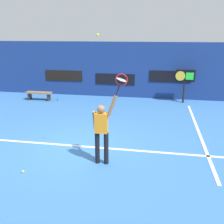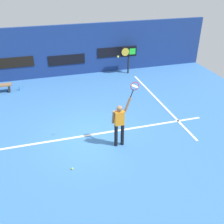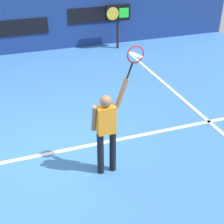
# 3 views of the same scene
# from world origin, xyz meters

# --- Properties ---
(ground_plane) EXTENTS (18.00, 18.00, 0.00)m
(ground_plane) POSITION_xyz_m (0.00, 0.00, 0.00)
(ground_plane) COLOR #3870B2
(back_wall) EXTENTS (18.00, 0.20, 3.03)m
(back_wall) POSITION_xyz_m (0.00, 6.91, 1.51)
(back_wall) COLOR navy
(back_wall) RESTS_ON ground_plane
(sponsor_banner_center) EXTENTS (2.20, 0.03, 0.60)m
(sponsor_banner_center) POSITION_xyz_m (0.00, 6.79, 1.00)
(sponsor_banner_center) COLOR black
(sponsor_banner_starboard) EXTENTS (2.20, 0.03, 0.60)m
(sponsor_banner_starboard) POSITION_xyz_m (3.00, 6.79, 1.24)
(sponsor_banner_starboard) COLOR black
(court_baseline) EXTENTS (10.00, 0.10, 0.01)m
(court_baseline) POSITION_xyz_m (0.00, 0.04, 0.01)
(court_baseline) COLOR white
(court_baseline) RESTS_ON ground_plane
(court_sideline) EXTENTS (0.10, 7.00, 0.01)m
(court_sideline) POSITION_xyz_m (3.94, 2.00, 0.01)
(court_sideline) COLOR white
(court_sideline) RESTS_ON ground_plane
(tennis_player) EXTENTS (0.68, 0.31, 1.97)m
(tennis_player) POSITION_xyz_m (0.93, -0.89, 1.01)
(tennis_player) COLOR black
(tennis_player) RESTS_ON ground_plane
(tennis_racket) EXTENTS (0.40, 0.27, 0.63)m
(tennis_racket) POSITION_xyz_m (1.44, -0.89, 2.35)
(tennis_racket) COLOR black
(scoreboard_clock) EXTENTS (0.96, 0.20, 1.71)m
(scoreboard_clock) POSITION_xyz_m (3.72, 6.17, 1.33)
(scoreboard_clock) COLOR black
(scoreboard_clock) RESTS_ON ground_plane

